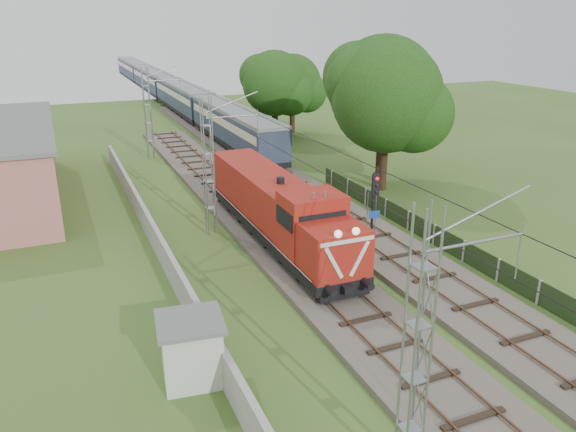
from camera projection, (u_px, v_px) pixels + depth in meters
name	position (u px, v px, depth m)	size (l,w,h in m)	color
ground	(357.00, 319.00, 23.75)	(140.00, 140.00, 0.00)	#3E5620
track_main	(292.00, 254.00, 29.75)	(4.20, 70.00, 0.45)	#6B6054
track_side	(285.00, 181.00, 42.86)	(4.20, 80.00, 0.45)	#6B6054
catenary	(209.00, 167.00, 31.70)	(3.31, 70.00, 8.00)	gray
boundary_wall	(151.00, 230.00, 31.51)	(0.25, 40.00, 1.50)	#9E9E99
fence	(464.00, 251.00, 29.08)	(0.12, 32.00, 1.20)	black
locomotive	(278.00, 208.00, 30.85)	(2.84, 16.19, 4.11)	black
coach_rake	(166.00, 87.00, 80.79)	(2.86, 85.46, 3.31)	black
signal_post	(374.00, 203.00, 27.83)	(0.54, 0.42, 4.89)	black
relay_hut	(191.00, 349.00, 19.49)	(2.53, 2.53, 2.35)	beige
tree_a	(388.00, 98.00, 39.20)	(8.22, 7.83, 10.66)	#372616
tree_b	(385.00, 92.00, 41.21)	(8.44, 8.04, 10.94)	#372616
tree_c	(276.00, 84.00, 56.69)	(6.88, 6.56, 8.92)	#372616
tree_d	(293.00, 84.00, 59.41)	(6.47, 6.16, 8.39)	#372616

